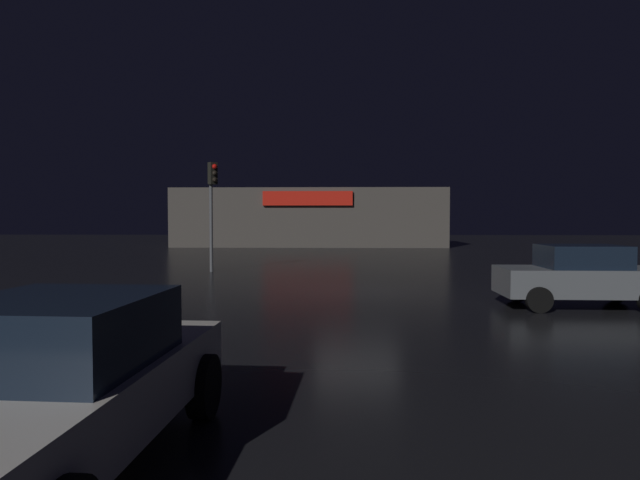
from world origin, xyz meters
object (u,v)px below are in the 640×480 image
object	(u,v)px
store_building	(310,218)
traffic_signal_opposite	(212,194)
fire_hydrant	(95,326)
car_near	(580,276)
car_far	(56,385)

from	to	relation	value
store_building	traffic_signal_opposite	xyz separation A→B (m)	(-2.88, -22.73, 0.93)
store_building	fire_hydrant	xyz separation A→B (m)	(-1.74, -36.42, -1.90)
store_building	fire_hydrant	world-z (taller)	store_building
car_near	traffic_signal_opposite	bearing A→B (deg)	141.73
traffic_signal_opposite	fire_hydrant	world-z (taller)	traffic_signal_opposite
store_building	car_near	bearing A→B (deg)	-75.21
car_near	fire_hydrant	size ratio (longest dim) A/B	4.76
car_near	store_building	bearing A→B (deg)	104.79
traffic_signal_opposite	car_near	size ratio (longest dim) A/B	1.15
car_far	traffic_signal_opposite	bearing A→B (deg)	98.75
store_building	fire_hydrant	distance (m)	36.51
car_far	car_near	bearing A→B (deg)	47.98
store_building	car_near	size ratio (longest dim) A/B	5.46
car_far	fire_hydrant	xyz separation A→B (m)	(-1.66, 4.48, -0.37)
traffic_signal_opposite	fire_hydrant	xyz separation A→B (m)	(1.14, -13.70, -2.82)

